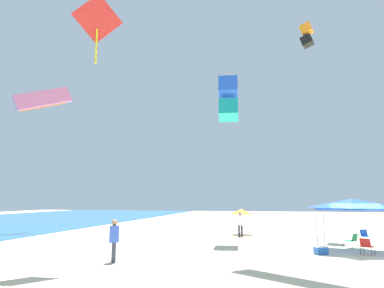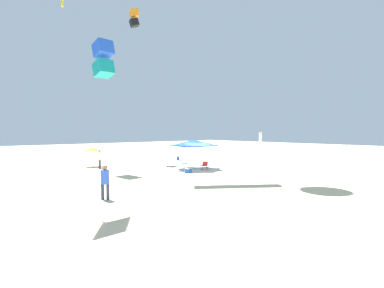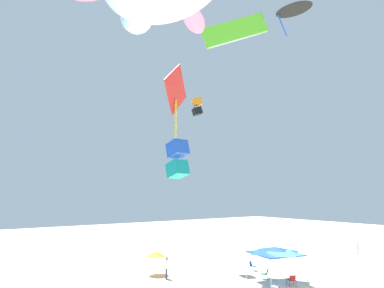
% 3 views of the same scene
% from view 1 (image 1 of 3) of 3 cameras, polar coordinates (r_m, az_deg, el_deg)
% --- Properties ---
extents(ground, '(120.00, 120.00, 0.10)m').
position_cam_1_polar(ground, '(20.18, 25.61, -15.86)').
color(ground, beige).
extents(canopy_tent, '(4.07, 4.11, 2.75)m').
position_cam_1_polar(canopy_tent, '(21.32, 24.20, -8.77)').
color(canopy_tent, '#B7B7BC').
rests_on(canopy_tent, ground).
extents(beach_umbrella, '(1.76, 1.73, 2.03)m').
position_cam_1_polar(beach_umbrella, '(28.86, 7.86, -10.64)').
color(beach_umbrella, silver).
rests_on(beach_umbrella, ground).
extents(folding_chair_left_of_tent, '(0.80, 0.81, 0.82)m').
position_cam_1_polar(folding_chair_left_of_tent, '(22.66, 24.19, -13.74)').
color(folding_chair_left_of_tent, black).
rests_on(folding_chair_left_of_tent, ground).
extents(folding_chair_near_cooler, '(0.80, 0.76, 0.82)m').
position_cam_1_polar(folding_chair_near_cooler, '(20.24, 26.08, -14.32)').
color(folding_chair_near_cooler, black).
rests_on(folding_chair_near_cooler, ground).
extents(folding_chair_facing_ocean, '(0.78, 0.72, 0.82)m').
position_cam_1_polar(folding_chair_facing_ocean, '(25.60, 25.97, -12.96)').
color(folding_chair_facing_ocean, black).
rests_on(folding_chair_facing_ocean, ground).
extents(cooler_box, '(0.65, 0.74, 0.40)m').
position_cam_1_polar(cooler_box, '(19.66, 19.88, -15.66)').
color(cooler_box, blue).
rests_on(cooler_box, ground).
extents(person_far_stroller, '(0.44, 0.44, 1.83)m').
position_cam_1_polar(person_far_stroller, '(16.71, -12.32, -14.28)').
color(person_far_stroller, '#33384C').
rests_on(person_far_stroller, ground).
extents(person_by_tent, '(0.43, 0.43, 1.80)m').
position_cam_1_polar(person_by_tent, '(27.12, 7.71, -12.21)').
color(person_by_tent, '#33384C').
rests_on(person_by_tent, ground).
extents(kite_box_orange, '(1.17, 1.29, 2.10)m').
position_cam_1_polar(kite_box_orange, '(33.51, 17.85, 16.19)').
color(kite_box_orange, orange).
extents(kite_parafoil_pink, '(4.15, 3.81, 3.19)m').
position_cam_1_polar(kite_parafoil_pink, '(36.42, -22.63, 6.65)').
color(kite_parafoil_pink, pink).
extents(kite_diamond_red, '(1.50, 2.23, 3.76)m').
position_cam_1_polar(kite_diamond_red, '(20.26, -14.87, 18.45)').
color(kite_diamond_red, red).
extents(kite_box_blue, '(1.74, 1.50, 3.17)m').
position_cam_1_polar(kite_box_blue, '(25.80, 5.83, 7.17)').
color(kite_box_blue, blue).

